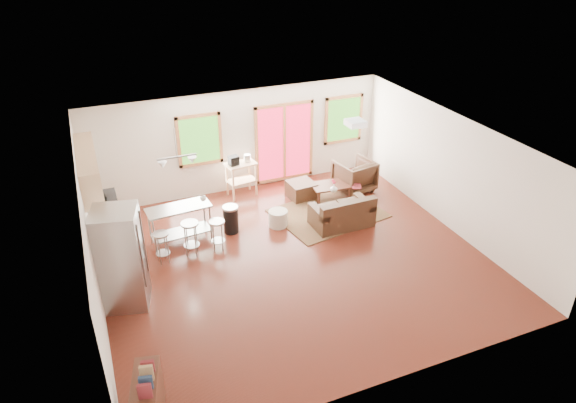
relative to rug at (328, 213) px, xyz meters
name	(u,v)px	position (x,y,z in m)	size (l,w,h in m)	color
floor	(294,259)	(-1.49, -1.41, -0.02)	(7.50, 7.00, 0.02)	#3C140D
ceiling	(294,141)	(-1.49, -1.41, 2.60)	(7.50, 7.00, 0.02)	white
back_wall	(239,141)	(-1.49, 2.10, 1.29)	(7.50, 0.02, 2.60)	beige
left_wall	(90,244)	(-5.25, -1.41, 1.29)	(0.02, 7.00, 2.60)	beige
right_wall	(452,172)	(2.27, -1.41, 1.29)	(0.02, 7.00, 2.60)	beige
front_wall	(393,317)	(-1.49, -4.92, 1.29)	(7.50, 0.02, 2.60)	beige
window_left	(200,140)	(-2.49, 2.05, 1.49)	(1.10, 0.05, 1.30)	#245015
french_doors	(284,142)	(-0.29, 2.05, 1.09)	(1.60, 0.05, 2.10)	#A5152D
window_right	(344,119)	(1.41, 2.05, 1.49)	(1.10, 0.05, 1.30)	#245015
rug	(328,213)	(0.00, 0.00, 0.00)	(2.41, 1.85, 0.02)	#425932
loveseat	(342,214)	(0.06, -0.60, 0.28)	(1.38, 0.81, 0.73)	#301E12
coffee_table	(331,186)	(0.40, 0.66, 0.33)	(1.03, 0.66, 0.40)	#3C1F15
armchair	(354,174)	(1.16, 0.87, 0.44)	(0.88, 0.82, 0.91)	#301E12
ottoman	(301,190)	(-0.26, 1.01, 0.20)	(0.62, 0.62, 0.42)	#301E12
pouf	(278,218)	(-1.30, -0.05, 0.18)	(0.43, 0.43, 0.38)	beige
vase	(334,187)	(0.27, 0.28, 0.50)	(0.24, 0.24, 0.32)	silver
book	(352,181)	(0.81, 0.34, 0.54)	(0.22, 0.03, 0.30)	maroon
cabinets	(102,214)	(-4.98, 0.29, 0.92)	(0.64, 2.24, 2.30)	tan
refrigerator	(122,259)	(-4.79, -1.51, 0.94)	(0.91, 0.90, 1.90)	#B7BABC
island	(180,218)	(-3.47, 0.13, 0.57)	(1.38, 0.64, 0.85)	#B7BABC
cup	(203,198)	(-2.95, 0.02, 1.00)	(0.13, 0.10, 0.13)	white
bar_stool_a	(161,241)	(-3.97, -0.49, 0.49)	(0.35, 0.35, 0.68)	#B7BABC
bar_stool_b	(190,231)	(-3.37, -0.45, 0.56)	(0.46, 0.46, 0.76)	#B7BABC
bar_stool_c	(217,228)	(-2.81, -0.46, 0.50)	(0.40, 0.40, 0.69)	#B7BABC
trash_can	(231,219)	(-2.36, 0.10, 0.31)	(0.45, 0.45, 0.64)	black
kitchen_cart	(240,168)	(-1.62, 1.68, 0.75)	(0.79, 0.57, 1.12)	tan
bookshelf	(148,400)	(-4.84, -4.25, 0.39)	(0.53, 0.93, 1.03)	#3C1F15
ceiling_flush	(355,123)	(0.11, -0.81, 2.52)	(0.35, 0.35, 0.12)	white
pendant_light	(177,162)	(-3.39, 0.09, 1.89)	(0.80, 0.18, 0.79)	gray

